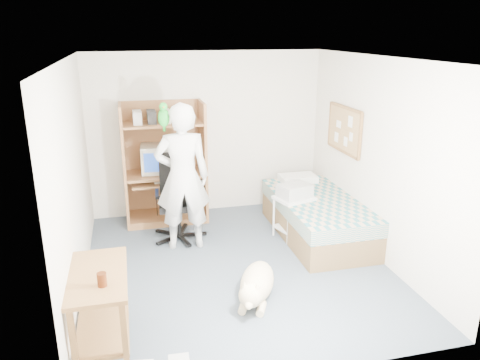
{
  "coord_description": "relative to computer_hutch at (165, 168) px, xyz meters",
  "views": [
    {
      "loc": [
        -1.21,
        -5.05,
        2.8
      ],
      "look_at": [
        0.09,
        0.21,
        1.05
      ],
      "focal_mm": 35.0,
      "sensor_mm": 36.0,
      "label": 1
    }
  ],
  "objects": [
    {
      "name": "bed",
      "position": [
        2.0,
        -1.12,
        -0.53
      ],
      "size": [
        1.02,
        2.02,
        0.66
      ],
      "color": "brown",
      "rests_on": "floor"
    },
    {
      "name": "wall_right",
      "position": [
        2.5,
        -1.74,
        0.43
      ],
      "size": [
        0.02,
        4.0,
        2.5
      ],
      "primitive_type": "cube",
      "color": "silver",
      "rests_on": "floor"
    },
    {
      "name": "printer",
      "position": [
        1.67,
        -1.08,
        -0.13
      ],
      "size": [
        0.5,
        0.43,
        0.18
      ],
      "primitive_type": "cube",
      "rotation": [
        0.0,
        0.0,
        0.3
      ],
      "color": "#A5A5A0",
      "rests_on": "printer_cart"
    },
    {
      "name": "dog",
      "position": [
        0.73,
        -2.5,
        -0.64
      ],
      "size": [
        0.63,
        1.03,
        0.41
      ],
      "rotation": [
        0.0,
        0.0,
        -0.44
      ],
      "color": "beige",
      "rests_on": "floor"
    },
    {
      "name": "keyboard",
      "position": [
        0.05,
        -0.16,
        -0.15
      ],
      "size": [
        0.46,
        0.18,
        0.03
      ],
      "primitive_type": "cube",
      "rotation": [
        0.0,
        0.0,
        0.04
      ],
      "color": "beige",
      "rests_on": "computer_hutch"
    },
    {
      "name": "wall_left",
      "position": [
        -1.1,
        -1.74,
        0.43
      ],
      "size": [
        0.02,
        4.0,
        2.5
      ],
      "primitive_type": "cube",
      "color": "silver",
      "rests_on": "floor"
    },
    {
      "name": "person",
      "position": [
        0.15,
        -1.01,
        0.15
      ],
      "size": [
        0.73,
        0.51,
        1.94
      ],
      "primitive_type": "imported",
      "rotation": [
        0.0,
        0.0,
        3.08
      ],
      "color": "silver",
      "rests_on": "floor"
    },
    {
      "name": "wall_back",
      "position": [
        0.7,
        0.26,
        0.43
      ],
      "size": [
        3.6,
        0.02,
        2.5
      ],
      "primitive_type": "cube",
      "color": "silver",
      "rests_on": "floor"
    },
    {
      "name": "ceiling",
      "position": [
        0.7,
        -1.74,
        1.68
      ],
      "size": [
        3.6,
        4.0,
        0.02
      ],
      "primitive_type": "cube",
      "color": "white",
      "rests_on": "wall_back"
    },
    {
      "name": "pencil_cup",
      "position": [
        0.32,
        -0.09,
        -0.0
      ],
      "size": [
        0.08,
        0.08,
        0.12
      ],
      "primitive_type": "cylinder",
      "color": "gold",
      "rests_on": "computer_hutch"
    },
    {
      "name": "crt_monitor",
      "position": [
        -0.12,
        0.01,
        0.15
      ],
      "size": [
        0.45,
        0.48,
        0.4
      ],
      "rotation": [
        0.0,
        0.0,
        -0.07
      ],
      "color": "beige",
      "rests_on": "computer_hutch"
    },
    {
      "name": "drink_glass",
      "position": [
        -0.8,
        -3.16,
        -0.01
      ],
      "size": [
        0.08,
        0.08,
        0.12
      ],
      "primitive_type": "cylinder",
      "color": "#421C0A",
      "rests_on": "side_desk"
    },
    {
      "name": "printer_cart",
      "position": [
        1.67,
        -1.08,
        -0.43
      ],
      "size": [
        0.59,
        0.53,
        0.6
      ],
      "rotation": [
        0.0,
        0.0,
        0.3
      ],
      "color": "silver",
      "rests_on": "floor"
    },
    {
      "name": "computer_hutch",
      "position": [
        0.0,
        0.0,
        0.0
      ],
      "size": [
        1.2,
        0.63,
        1.8
      ],
      "color": "#905F32",
      "rests_on": "floor"
    },
    {
      "name": "office_chair",
      "position": [
        0.1,
        -0.69,
        -0.4
      ],
      "size": [
        0.66,
        0.66,
        1.17
      ],
      "rotation": [
        0.0,
        0.0,
        -0.06
      ],
      "color": "black",
      "rests_on": "floor"
    },
    {
      "name": "corkboard",
      "position": [
        2.47,
        -0.84,
        0.63
      ],
      "size": [
        0.04,
        0.94,
        0.66
      ],
      "color": "#976D44",
      "rests_on": "wall_right"
    },
    {
      "name": "floor",
      "position": [
        0.7,
        -1.74,
        -0.82
      ],
      "size": [
        4.0,
        4.0,
        0.0
      ],
      "primitive_type": "plane",
      "color": "#44505C",
      "rests_on": "ground"
    },
    {
      "name": "parrot",
      "position": [
        -0.05,
        -0.99,
        0.96
      ],
      "size": [
        0.14,
        0.25,
        0.39
      ],
      "rotation": [
        0.0,
        0.0,
        -0.06
      ],
      "color": "#148A23",
      "rests_on": "person"
    },
    {
      "name": "side_desk",
      "position": [
        -0.85,
        -2.94,
        -0.33
      ],
      "size": [
        0.5,
        1.0,
        0.75
      ],
      "color": "brown",
      "rests_on": "floor"
    }
  ]
}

